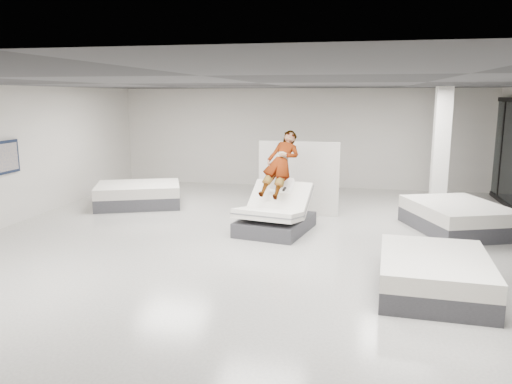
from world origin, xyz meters
TOP-DOWN VIEW (x-y plane):
  - room at (0.00, 0.00)m, footprint 14.00×14.04m
  - hero_bed at (0.12, 1.28)m, footprint 1.70×2.04m
  - person at (0.19, 1.60)m, footprint 0.96×1.73m
  - remote at (0.33, 1.21)m, footprint 0.08×0.15m
  - divider_panel at (0.42, 3.05)m, footprint 2.03×0.23m
  - flat_bed_right_far at (4.07, 2.15)m, footprint 2.40×2.72m
  - flat_bed_right_near at (3.07, -1.67)m, footprint 1.70×2.20m
  - flat_bed_left_far at (-3.98, 3.16)m, footprint 2.65×2.34m
  - column at (4.00, 4.50)m, footprint 0.40×0.40m
  - wall_poster at (-5.93, 0.50)m, footprint 0.06×0.95m

SIDE VIEW (x-z plane):
  - flat_bed_right_near at x=3.07m, z-range 0.00..0.58m
  - flat_bed_left_far at x=-3.98m, z-range 0.00..0.60m
  - flat_bed_right_far at x=4.07m, z-range 0.00..0.62m
  - hero_bed at x=0.12m, z-range -0.23..0.92m
  - divider_panel at x=0.42m, z-range 0.00..1.85m
  - remote at x=0.33m, z-range 0.94..1.02m
  - person at x=0.19m, z-range 0.48..1.92m
  - room at x=0.00m, z-range 0.00..3.20m
  - column at x=4.00m, z-range 0.00..3.20m
  - wall_poster at x=-5.93m, z-range 1.23..1.98m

